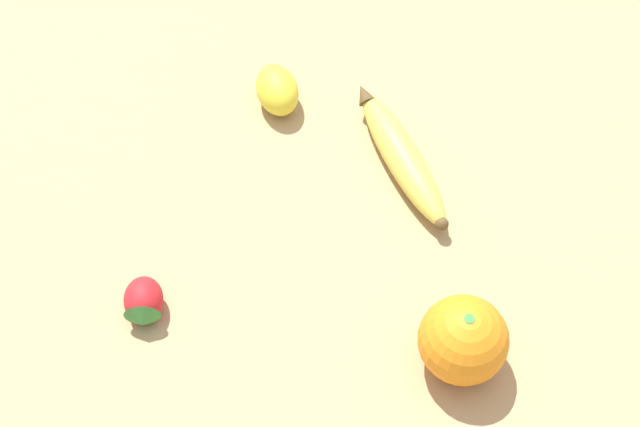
{
  "coord_description": "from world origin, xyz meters",
  "views": [
    {
      "loc": [
        -0.09,
        0.63,
        0.79
      ],
      "look_at": [
        0.01,
        0.11,
        0.03
      ],
      "focal_mm": 50.0,
      "sensor_mm": 36.0,
      "label": 1
    }
  ],
  "objects_px": {
    "orange": "(463,340)",
    "strawberry": "(143,303)",
    "lemon": "(277,90)",
    "banana": "(402,156)"
  },
  "relations": [
    {
      "from": "lemon",
      "to": "banana",
      "type": "bearing_deg",
      "value": 158.15
    },
    {
      "from": "orange",
      "to": "strawberry",
      "type": "bearing_deg",
      "value": 2.29
    },
    {
      "from": "orange",
      "to": "lemon",
      "type": "bearing_deg",
      "value": -49.13
    },
    {
      "from": "orange",
      "to": "strawberry",
      "type": "height_order",
      "value": "orange"
    },
    {
      "from": "banana",
      "to": "orange",
      "type": "xyz_separation_m",
      "value": [
        -0.09,
        0.22,
        0.02
      ]
    },
    {
      "from": "strawberry",
      "to": "banana",
      "type": "bearing_deg",
      "value": 121.66
    },
    {
      "from": "banana",
      "to": "lemon",
      "type": "distance_m",
      "value": 0.17
    },
    {
      "from": "lemon",
      "to": "orange",
      "type": "bearing_deg",
      "value": 130.87
    },
    {
      "from": "strawberry",
      "to": "lemon",
      "type": "distance_m",
      "value": 0.31
    },
    {
      "from": "banana",
      "to": "strawberry",
      "type": "relative_size",
      "value": 3.07
    }
  ]
}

